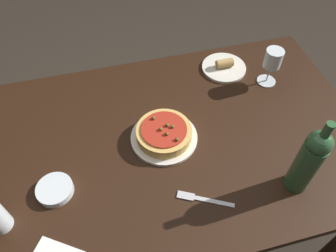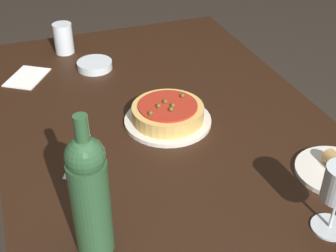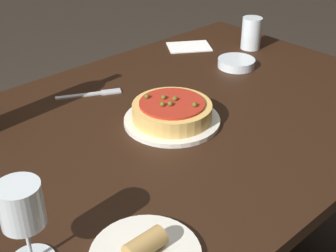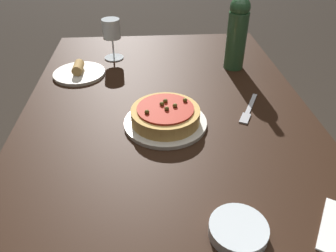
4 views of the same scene
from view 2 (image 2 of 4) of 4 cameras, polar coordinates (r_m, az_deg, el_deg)
dining_table at (r=1.37m, az=-0.04°, el=-2.92°), size 1.49×0.93×0.73m
dinner_plate at (r=1.34m, az=-0.02°, el=0.66°), size 0.25×0.25×0.01m
pizza at (r=1.33m, az=-0.02°, el=1.70°), size 0.21×0.21×0.06m
wine_bottle at (r=0.91m, az=-9.51°, el=-8.19°), size 0.08×0.08×0.32m
water_cup at (r=1.77m, az=-12.63°, el=10.38°), size 0.07×0.07×0.11m
side_bowl at (r=1.65m, az=-8.93°, el=7.35°), size 0.12×0.12×0.03m
fork at (r=1.25m, az=-10.94°, el=-3.24°), size 0.18×0.10×0.00m
side_plate at (r=1.23m, az=19.73°, el=-5.06°), size 0.20×0.20×0.05m
paper_napkin at (r=1.65m, az=-16.79°, el=5.71°), size 0.18×0.17×0.00m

